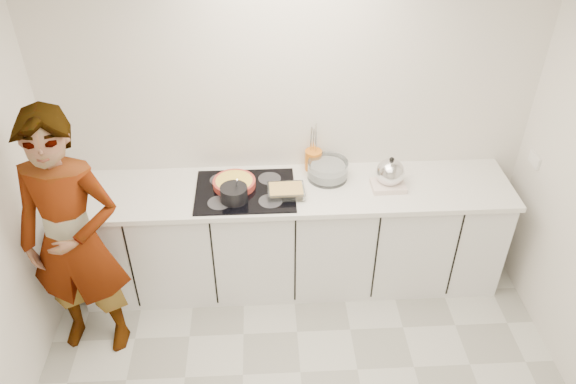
{
  "coord_description": "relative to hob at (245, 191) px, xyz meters",
  "views": [
    {
      "loc": [
        -0.22,
        -2.05,
        3.32
      ],
      "look_at": [
        -0.05,
        1.05,
        1.05
      ],
      "focal_mm": 35.0,
      "sensor_mm": 36.0,
      "label": 1
    }
  ],
  "objects": [
    {
      "name": "base_cabinets",
      "position": [
        0.35,
        0.02,
        -0.48
      ],
      "size": [
        3.2,
        0.58,
        0.87
      ],
      "primitive_type": "cube",
      "color": "white",
      "rests_on": "floor"
    },
    {
      "name": "kettle",
      "position": [
        1.06,
        0.03,
        0.1
      ],
      "size": [
        0.27,
        0.27,
        0.24
      ],
      "color": "black",
      "rests_on": "countertop"
    },
    {
      "name": "utensil_crock",
      "position": [
        0.52,
        0.28,
        0.07
      ],
      "size": [
        0.15,
        0.15,
        0.16
      ],
      "primitive_type": "cylinder",
      "rotation": [
        0.0,
        0.0,
        -0.21
      ],
      "color": "orange",
      "rests_on": "countertop"
    },
    {
      "name": "ceiling",
      "position": [
        0.35,
        -1.26,
        1.68
      ],
      "size": [
        3.6,
        3.2,
        0.0
      ],
      "primitive_type": "cube",
      "color": "white",
      "rests_on": "wall_back"
    },
    {
      "name": "hob",
      "position": [
        0.0,
        0.0,
        0.0
      ],
      "size": [
        0.72,
        0.54,
        0.01
      ],
      "primitive_type": "cube",
      "color": "black",
      "rests_on": "countertop"
    },
    {
      "name": "tart_dish",
      "position": [
        -0.08,
        0.06,
        0.04
      ],
      "size": [
        0.35,
        0.35,
        0.05
      ],
      "color": "#B5382D",
      "rests_on": "hob"
    },
    {
      "name": "mixing_bowl",
      "position": [
        0.62,
        0.15,
        0.06
      ],
      "size": [
        0.37,
        0.37,
        0.14
      ],
      "color": "silver",
      "rests_on": "countertop"
    },
    {
      "name": "baking_dish",
      "position": [
        0.29,
        -0.06,
        0.04
      ],
      "size": [
        0.27,
        0.2,
        0.05
      ],
      "color": "silver",
      "rests_on": "hob"
    },
    {
      "name": "saucepan",
      "position": [
        -0.08,
        -0.11,
        0.06
      ],
      "size": [
        0.2,
        0.2,
        0.18
      ],
      "color": "black",
      "rests_on": "hob"
    },
    {
      "name": "countertop",
      "position": [
        0.35,
        0.02,
        -0.03
      ],
      "size": [
        3.24,
        0.64,
        0.04
      ],
      "primitive_type": "cube",
      "color": "white",
      "rests_on": "base_cabinets"
    },
    {
      "name": "tea_towel",
      "position": [
        1.05,
        -0.01,
        0.01
      ],
      "size": [
        0.25,
        0.18,
        0.04
      ],
      "primitive_type": "cube",
      "rotation": [
        0.0,
        0.0,
        0.02
      ],
      "color": "white",
      "rests_on": "countertop"
    },
    {
      "name": "cook",
      "position": [
        -1.1,
        -0.51,
        0.02
      ],
      "size": [
        0.73,
        0.52,
        1.87
      ],
      "primitive_type": "imported",
      "rotation": [
        0.0,
        0.0,
        -0.11
      ],
      "color": "white",
      "rests_on": "floor"
    },
    {
      "name": "wall_back",
      "position": [
        0.35,
        0.34,
        0.38
      ],
      "size": [
        3.6,
        0.0,
        2.6
      ],
      "primitive_type": "cube",
      "color": "silver",
      "rests_on": "ground"
    }
  ]
}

